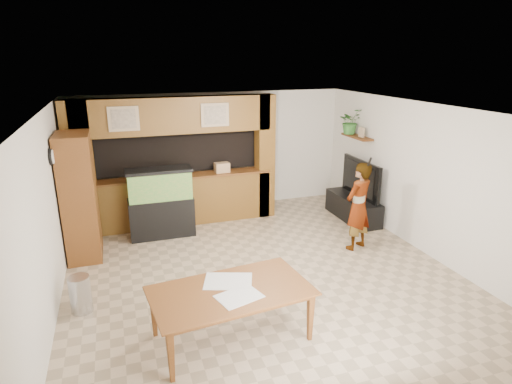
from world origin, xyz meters
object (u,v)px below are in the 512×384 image
object	(u,v)px
person	(358,206)
television	(355,179)
pantry_cabinet	(79,197)
aquarium	(161,204)
dining_table	(232,316)

from	to	relation	value
person	television	bearing A→B (deg)	-142.30
pantry_cabinet	aquarium	bearing A→B (deg)	18.06
aquarium	dining_table	distance (m)	3.55
aquarium	person	bearing A→B (deg)	-26.84
pantry_cabinet	person	bearing A→B (deg)	-14.75
aquarium	television	distance (m)	3.99
aquarium	television	world-z (taller)	aquarium
aquarium	person	distance (m)	3.67
pantry_cabinet	television	size ratio (longest dim) A/B	1.58
pantry_cabinet	dining_table	size ratio (longest dim) A/B	1.13
pantry_cabinet	dining_table	distance (m)	3.63
pantry_cabinet	person	size ratio (longest dim) A/B	1.35
person	dining_table	distance (m)	3.41
television	dining_table	distance (m)	4.76
aquarium	dining_table	bearing A→B (deg)	-82.68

